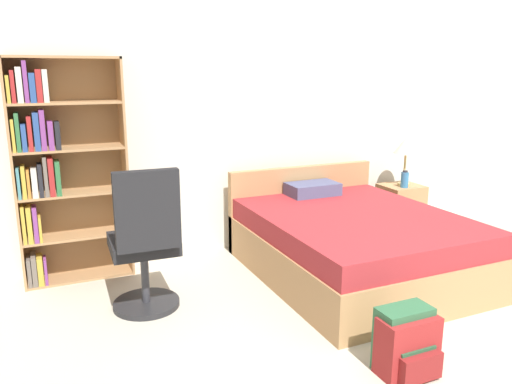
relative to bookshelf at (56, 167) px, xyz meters
name	(u,v)px	position (x,y,z in m)	size (l,w,h in m)	color
wall_back	(259,118)	(1.93, 0.22, 0.31)	(9.00, 0.06, 2.60)	silver
bookshelf	(56,167)	(0.00, 0.00, 0.00)	(0.89, 0.27, 1.87)	#AD7F51
bed	(351,242)	(2.32, -0.87, -0.70)	(1.59, 1.97, 0.81)	#AD7F51
office_chair	(145,245)	(0.52, -0.89, -0.46)	(0.50, 0.58, 1.11)	#232326
nightstand	(400,209)	(3.50, -0.12, -0.72)	(0.42, 0.41, 0.54)	#AD7F51
table_lamp	(406,146)	(3.52, -0.12, -0.02)	(0.26, 0.26, 0.53)	tan
water_bottle	(405,179)	(3.45, -0.21, -0.36)	(0.08, 0.08, 0.18)	teal
backpack_red	(409,348)	(1.76, -2.30, -0.82)	(0.36, 0.24, 0.35)	maroon
backpack_green	(404,341)	(1.76, -2.26, -0.80)	(0.33, 0.23, 0.40)	#2D603D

